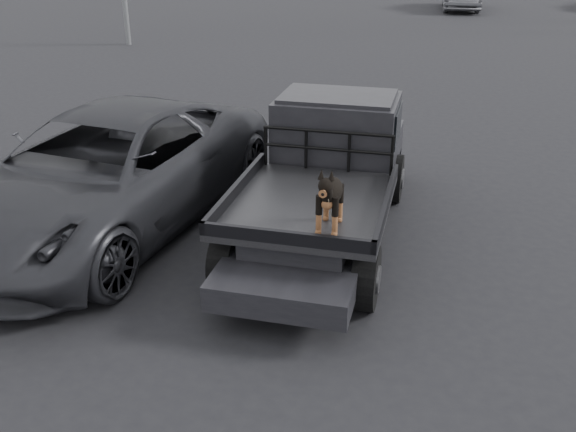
% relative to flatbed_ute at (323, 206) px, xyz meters
% --- Properties ---
extents(ground, '(120.00, 120.00, 0.00)m').
position_rel_flatbed_ute_xyz_m(ground, '(0.79, -1.65, -0.46)').
color(ground, black).
rests_on(ground, ground).
extents(flatbed_ute, '(2.00, 5.40, 0.92)m').
position_rel_flatbed_ute_xyz_m(flatbed_ute, '(0.00, 0.00, 0.00)').
color(flatbed_ute, black).
rests_on(flatbed_ute, ground).
extents(ute_cab, '(1.72, 1.30, 0.88)m').
position_rel_flatbed_ute_xyz_m(ute_cab, '(0.00, 0.95, 0.90)').
color(ute_cab, black).
rests_on(ute_cab, flatbed_ute).
extents(headache_rack, '(1.80, 0.08, 0.55)m').
position_rel_flatbed_ute_xyz_m(headache_rack, '(0.00, 0.20, 0.74)').
color(headache_rack, black).
rests_on(headache_rack, flatbed_ute).
extents(dog, '(0.32, 0.60, 0.74)m').
position_rel_flatbed_ute_xyz_m(dog, '(0.38, -1.60, 0.83)').
color(dog, black).
rests_on(dog, flatbed_ute).
extents(parked_suv, '(3.52, 6.28, 1.66)m').
position_rel_flatbed_ute_xyz_m(parked_suv, '(-3.06, -0.40, 0.37)').
color(parked_suv, '#2B2B30').
rests_on(parked_suv, ground).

